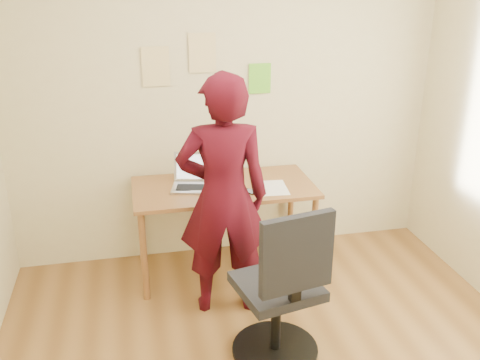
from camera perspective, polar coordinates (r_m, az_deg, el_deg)
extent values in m
cube|color=beige|center=(4.35, -1.58, 8.87)|extent=(3.50, 0.04, 2.70)
cube|color=brown|center=(4.15, -1.76, -0.80)|extent=(1.40, 0.70, 0.03)
cylinder|color=brown|center=(3.99, -10.21, -8.07)|extent=(0.05, 0.05, 0.71)
cylinder|color=brown|center=(4.20, 7.85, -6.28)|extent=(0.05, 0.05, 0.71)
cylinder|color=brown|center=(4.52, -10.56, -4.37)|extent=(0.05, 0.05, 0.71)
cylinder|color=brown|center=(4.71, 5.43, -2.97)|extent=(0.05, 0.05, 0.71)
cube|color=#A9A9B0|center=(4.10, -4.92, -0.85)|extent=(0.38, 0.30, 0.02)
cube|color=black|center=(4.09, -4.93, -0.73)|extent=(0.30, 0.19, 0.00)
cube|color=#A9A9B0|center=(4.19, -4.78, 1.43)|extent=(0.34, 0.14, 0.23)
cube|color=white|center=(4.19, -4.78, 1.43)|extent=(0.30, 0.12, 0.18)
cube|color=white|center=(4.11, 3.51, -0.84)|extent=(0.24, 0.33, 0.00)
cube|color=black|center=(4.03, 1.10, -1.24)|extent=(0.10, 0.13, 0.01)
cube|color=#3F4C59|center=(4.02, 1.10, -1.18)|extent=(0.09, 0.11, 0.00)
cube|color=#E5CC89|center=(4.20, -8.98, 11.86)|extent=(0.21, 0.00, 0.30)
cube|color=#E5CC89|center=(4.22, -4.04, 13.38)|extent=(0.21, 0.00, 0.30)
cube|color=#6ACE2E|center=(4.35, 2.12, 10.77)|extent=(0.18, 0.00, 0.24)
cube|color=black|center=(3.35, 3.95, -11.24)|extent=(0.55, 0.55, 0.06)
cube|color=black|center=(3.01, 6.10, -7.86)|extent=(0.45, 0.14, 0.47)
cube|color=black|center=(3.14, 5.87, -11.63)|extent=(0.07, 0.05, 0.13)
cylinder|color=black|center=(3.50, 3.84, -14.76)|extent=(0.06, 0.06, 0.47)
cylinder|color=black|center=(3.63, 3.75, -17.54)|extent=(0.55, 0.55, 0.03)
imported|color=#3E0812|center=(3.63, -1.80, -1.88)|extent=(0.67, 0.47, 1.72)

